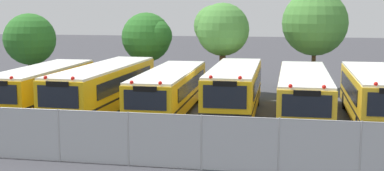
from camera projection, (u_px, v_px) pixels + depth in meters
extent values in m
plane|color=#38383D|center=(200.00, 115.00, 27.76)|extent=(160.00, 160.00, 0.00)
cube|color=#EAA80C|center=(43.00, 86.00, 29.09)|extent=(2.67, 9.66, 1.95)
cube|color=white|center=(42.00, 68.00, 28.93)|extent=(2.62, 9.46, 0.12)
cube|color=black|center=(66.00, 81.00, 29.12)|extent=(0.18, 7.50, 0.70)
cube|color=black|center=(25.00, 80.00, 29.54)|extent=(0.18, 7.50, 0.70)
cube|color=black|center=(43.00, 93.00, 29.14)|extent=(2.70, 9.75, 0.10)
sphere|color=red|center=(11.00, 78.00, 24.26)|extent=(0.18, 0.18, 0.18)
cylinder|color=black|center=(34.00, 113.00, 25.71)|extent=(0.30, 1.01, 1.00)
cylinder|color=black|center=(82.00, 93.00, 31.96)|extent=(0.30, 1.01, 1.00)
cylinder|color=black|center=(49.00, 92.00, 32.32)|extent=(0.30, 1.01, 1.00)
cube|color=yellow|center=(105.00, 87.00, 28.38)|extent=(2.69, 11.22, 2.12)
cube|color=white|center=(104.00, 67.00, 28.22)|extent=(2.63, 11.00, 0.12)
cube|color=black|center=(59.00, 124.00, 23.05)|extent=(2.47, 0.22, 0.36)
cube|color=black|center=(58.00, 97.00, 22.91)|extent=(1.99, 0.11, 1.02)
cube|color=black|center=(127.00, 81.00, 28.37)|extent=(0.25, 8.71, 0.76)
cube|color=black|center=(86.00, 79.00, 28.88)|extent=(0.25, 8.71, 0.76)
cube|color=black|center=(105.00, 94.00, 28.45)|extent=(2.71, 11.33, 0.10)
sphere|color=red|center=(73.00, 78.00, 22.81)|extent=(0.18, 0.18, 0.18)
sphere|color=red|center=(45.00, 77.00, 23.09)|extent=(0.18, 0.18, 0.18)
cube|color=black|center=(57.00, 84.00, 22.81)|extent=(1.09, 0.11, 0.24)
cylinder|color=black|center=(94.00, 119.00, 24.25)|extent=(0.30, 1.01, 1.00)
cylinder|color=black|center=(52.00, 117.00, 24.70)|extent=(0.30, 1.01, 1.00)
cylinder|color=black|center=(144.00, 93.00, 31.96)|extent=(0.30, 1.01, 1.00)
cylinder|color=black|center=(112.00, 92.00, 32.40)|extent=(0.30, 1.01, 1.00)
cube|color=yellow|center=(170.00, 90.00, 28.06)|extent=(2.59, 10.51, 1.91)
cube|color=white|center=(170.00, 71.00, 27.91)|extent=(2.54, 10.30, 0.12)
cube|color=black|center=(145.00, 125.00, 23.00)|extent=(2.46, 0.20, 0.36)
cube|color=black|center=(145.00, 100.00, 22.88)|extent=(1.98, 0.09, 0.92)
cube|color=black|center=(193.00, 84.00, 28.10)|extent=(0.18, 8.17, 0.69)
cube|color=black|center=(150.00, 83.00, 28.51)|extent=(0.18, 8.17, 0.69)
cube|color=black|center=(170.00, 96.00, 28.11)|extent=(2.62, 10.62, 0.10)
sphere|color=red|center=(160.00, 83.00, 22.82)|extent=(0.18, 0.18, 0.18)
sphere|color=red|center=(132.00, 82.00, 23.05)|extent=(0.18, 0.18, 0.18)
cube|color=black|center=(145.00, 89.00, 22.80)|extent=(1.09, 0.10, 0.24)
cylinder|color=black|center=(175.00, 119.00, 24.26)|extent=(0.30, 1.00, 1.00)
cylinder|color=black|center=(132.00, 118.00, 24.62)|extent=(0.30, 1.00, 1.00)
cylinder|color=black|center=(199.00, 94.00, 31.35)|extent=(0.30, 1.00, 1.00)
cylinder|color=black|center=(165.00, 93.00, 31.70)|extent=(0.30, 1.00, 1.00)
cube|color=yellow|center=(235.00, 89.00, 27.43)|extent=(2.50, 9.67, 2.17)
cube|color=white|center=(235.00, 68.00, 27.26)|extent=(2.45, 9.47, 0.12)
cube|color=black|center=(224.00, 126.00, 22.81)|extent=(2.44, 0.19, 0.36)
cube|color=black|center=(225.00, 97.00, 22.66)|extent=(1.96, 0.08, 1.04)
cube|color=black|center=(258.00, 82.00, 27.46)|extent=(0.13, 7.52, 0.78)
cube|color=black|center=(213.00, 81.00, 27.88)|extent=(0.13, 7.52, 0.78)
cube|color=black|center=(235.00, 97.00, 27.50)|extent=(2.53, 9.76, 0.10)
sphere|color=red|center=(240.00, 78.00, 22.59)|extent=(0.18, 0.18, 0.18)
sphere|color=red|center=(211.00, 77.00, 22.81)|extent=(0.18, 0.18, 0.18)
cube|color=black|center=(225.00, 84.00, 22.56)|extent=(1.08, 0.09, 0.24)
cylinder|color=black|center=(250.00, 120.00, 24.06)|extent=(0.29, 1.00, 1.00)
cylinder|color=black|center=(206.00, 119.00, 24.42)|extent=(0.29, 1.00, 1.00)
cylinder|color=black|center=(257.00, 97.00, 30.33)|extent=(0.29, 1.00, 1.00)
cylinder|color=black|center=(222.00, 96.00, 30.69)|extent=(0.29, 1.00, 1.00)
cube|color=yellow|center=(303.00, 93.00, 26.71)|extent=(2.56, 11.15, 1.99)
cube|color=white|center=(304.00, 73.00, 26.56)|extent=(2.51, 10.93, 0.12)
cube|color=black|center=(306.00, 134.00, 21.36)|extent=(2.55, 0.17, 0.36)
cube|color=black|center=(307.00, 106.00, 21.24)|extent=(2.05, 0.07, 0.95)
cube|color=black|center=(328.00, 87.00, 26.72)|extent=(0.09, 8.68, 0.72)
cube|color=black|center=(279.00, 85.00, 27.20)|extent=(0.09, 8.68, 0.72)
cube|color=black|center=(303.00, 100.00, 26.77)|extent=(2.59, 11.26, 0.10)
sphere|color=red|center=(324.00, 87.00, 21.15)|extent=(0.18, 0.18, 0.18)
sphere|color=red|center=(290.00, 86.00, 21.41)|extent=(0.18, 0.18, 0.18)
cube|color=black|center=(307.00, 93.00, 21.15)|extent=(1.12, 0.09, 0.24)
cylinder|color=black|center=(330.00, 128.00, 22.59)|extent=(0.29, 1.00, 1.00)
cylinder|color=black|center=(280.00, 125.00, 23.00)|extent=(0.29, 1.00, 1.00)
cylinder|color=black|center=(321.00, 97.00, 30.29)|extent=(0.29, 1.00, 1.00)
cylinder|color=black|center=(283.00, 96.00, 30.71)|extent=(0.29, 1.00, 1.00)
cube|color=yellow|center=(374.00, 94.00, 25.89)|extent=(2.54, 9.96, 2.11)
cube|color=white|center=(375.00, 73.00, 25.73)|extent=(2.49, 9.76, 0.12)
cube|color=black|center=(348.00, 86.00, 26.37)|extent=(0.13, 7.74, 0.76)
cube|color=black|center=(373.00, 103.00, 25.95)|extent=(2.57, 10.06, 0.10)
sphere|color=red|center=(376.00, 84.00, 21.17)|extent=(0.18, 0.18, 0.18)
cylinder|color=black|center=(359.00, 127.00, 22.78)|extent=(0.29, 1.00, 1.00)
cylinder|color=black|center=(384.00, 102.00, 28.89)|extent=(0.29, 1.00, 1.00)
cylinder|color=black|center=(345.00, 100.00, 29.30)|extent=(0.29, 1.00, 1.00)
cylinder|color=#4C3823|center=(32.00, 74.00, 36.50)|extent=(0.43, 0.43, 2.22)
sphere|color=#286623|center=(30.00, 39.00, 36.13)|extent=(3.66, 3.66, 3.66)
sphere|color=#286623|center=(21.00, 39.00, 36.31)|extent=(2.56, 2.56, 2.56)
cylinder|color=#4C3823|center=(147.00, 72.00, 36.60)|extent=(0.30, 0.30, 2.40)
sphere|color=#286623|center=(146.00, 37.00, 36.23)|extent=(3.52, 3.52, 3.52)
sphere|color=#286623|center=(156.00, 36.00, 35.75)|extent=(2.27, 2.27, 2.27)
cylinder|color=#4C3823|center=(222.00, 72.00, 34.06)|extent=(0.42, 0.42, 3.06)
sphere|color=#478438|center=(223.00, 29.00, 33.64)|extent=(3.51, 3.51, 3.51)
sphere|color=#478438|center=(214.00, 26.00, 33.92)|extent=(2.74, 2.74, 2.74)
cylinder|color=#4C3823|center=(313.00, 70.00, 35.30)|extent=(0.29, 0.29, 3.08)
sphere|color=#478438|center=(315.00, 23.00, 34.82)|extent=(4.49, 4.49, 4.49)
sphere|color=#478438|center=(306.00, 24.00, 34.87)|extent=(2.59, 2.59, 2.59)
cylinder|color=#9EA0A3|center=(59.00, 136.00, 19.09)|extent=(0.07, 0.07, 2.01)
cylinder|color=#9EA0A3|center=(128.00, 139.00, 18.60)|extent=(0.07, 0.07, 2.01)
cylinder|color=#9EA0A3|center=(201.00, 143.00, 18.10)|extent=(0.07, 0.07, 2.01)
cylinder|color=#9EA0A3|center=(279.00, 146.00, 17.60)|extent=(0.07, 0.07, 2.01)
cylinder|color=#9EA0A3|center=(360.00, 150.00, 17.10)|extent=(0.07, 0.07, 2.01)
cube|color=#ADB2B7|center=(164.00, 141.00, 18.35)|extent=(24.40, 0.02, 1.97)
cylinder|color=#9EA0A3|center=(164.00, 114.00, 18.20)|extent=(24.40, 0.04, 0.04)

